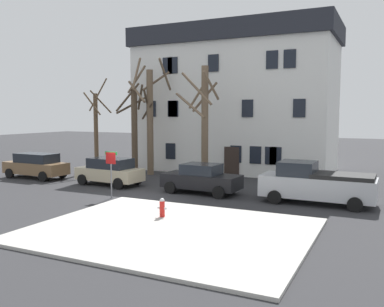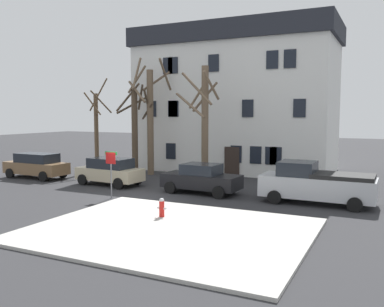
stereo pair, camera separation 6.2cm
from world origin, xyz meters
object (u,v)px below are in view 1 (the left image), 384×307
(pickup_truck_silver, at_px, (316,184))
(fire_hydrant, at_px, (162,207))
(street_sign_pole, at_px, (111,165))
(building_main, at_px, (235,99))
(tree_bare_mid, at_px, (135,127))
(car_black_sedan, at_px, (201,179))
(tree_bare_far, at_px, (149,115))
(tree_bare_near, at_px, (96,128))
(tree_bare_end, at_px, (204,120))
(car_beige_wagon, at_px, (110,171))
(car_brown_wagon, at_px, (36,165))
(bicycle_leaning, at_px, (108,170))

(pickup_truck_silver, xyz_separation_m, fire_hydrant, (-5.33, -6.04, -0.46))
(street_sign_pole, bearing_deg, building_main, 81.39)
(building_main, relative_size, tree_bare_mid, 2.29)
(building_main, bearing_deg, car_black_sedan, -80.53)
(car_black_sedan, distance_m, pickup_truck_silver, 6.21)
(building_main, height_order, tree_bare_far, building_main)
(car_black_sedan, xyz_separation_m, fire_hydrant, (0.88, -5.96, -0.30))
(tree_bare_near, xyz_separation_m, car_black_sedan, (10.94, -4.60, -2.48))
(tree_bare_end, relative_size, car_beige_wagon, 1.70)
(tree_bare_mid, xyz_separation_m, car_black_sedan, (7.25, -4.40, -2.66))
(street_sign_pole, bearing_deg, car_brown_wagon, 159.44)
(tree_bare_far, bearing_deg, pickup_truck_silver, -21.08)
(tree_bare_mid, distance_m, car_brown_wagon, 7.33)
(tree_bare_mid, height_order, pickup_truck_silver, tree_bare_mid)
(car_black_sedan, bearing_deg, pickup_truck_silver, 0.70)
(bicycle_leaning, bearing_deg, fire_hydrant, -43.21)
(street_sign_pole, bearing_deg, fire_hydrant, -30.11)
(tree_bare_mid, xyz_separation_m, fire_hydrant, (8.13, -10.36, -2.96))
(car_brown_wagon, xyz_separation_m, car_beige_wagon, (6.26, -0.05, -0.01))
(car_black_sedan, bearing_deg, tree_bare_near, 157.18)
(street_sign_pole, bearing_deg, car_black_sedan, 41.60)
(street_sign_pole, height_order, bicycle_leaning, street_sign_pole)
(tree_bare_end, bearing_deg, building_main, 92.51)
(fire_hydrant, bearing_deg, tree_bare_mid, 128.14)
(tree_bare_near, height_order, pickup_truck_silver, tree_bare_near)
(car_black_sedan, bearing_deg, tree_bare_mid, 148.74)
(bicycle_leaning, bearing_deg, car_beige_wagon, -51.22)
(tree_bare_far, bearing_deg, street_sign_pole, -72.07)
(car_brown_wagon, height_order, fire_hydrant, car_brown_wagon)
(tree_bare_near, bearing_deg, tree_bare_end, -6.83)
(tree_bare_mid, height_order, tree_bare_far, tree_bare_far)
(tree_bare_mid, relative_size, fire_hydrant, 8.38)
(tree_bare_far, bearing_deg, building_main, 47.77)
(tree_bare_far, height_order, car_brown_wagon, tree_bare_far)
(pickup_truck_silver, bearing_deg, car_brown_wagon, -179.78)
(tree_bare_near, xyz_separation_m, tree_bare_mid, (3.68, -0.20, 0.19))
(car_black_sedan, height_order, bicycle_leaning, car_black_sedan)
(tree_bare_near, xyz_separation_m, car_beige_wagon, (4.69, -4.65, -2.43))
(car_brown_wagon, xyz_separation_m, street_sign_pole, (8.79, -3.30, 0.85))
(building_main, relative_size, tree_bare_end, 2.06)
(tree_bare_mid, xyz_separation_m, pickup_truck_silver, (13.46, -4.33, -2.50))
(tree_bare_far, distance_m, pickup_truck_silver, 13.90)
(car_brown_wagon, bearing_deg, pickup_truck_silver, 0.22)
(tree_bare_mid, distance_m, tree_bare_end, 5.96)
(building_main, relative_size, pickup_truck_silver, 2.79)
(pickup_truck_silver, xyz_separation_m, bicycle_leaning, (-15.01, 3.06, -0.63))
(car_black_sedan, bearing_deg, bicycle_leaning, 160.39)
(tree_bare_near, bearing_deg, building_main, 30.69)
(building_main, distance_m, fire_hydrant, 17.02)
(bicycle_leaning, bearing_deg, tree_bare_near, 145.56)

